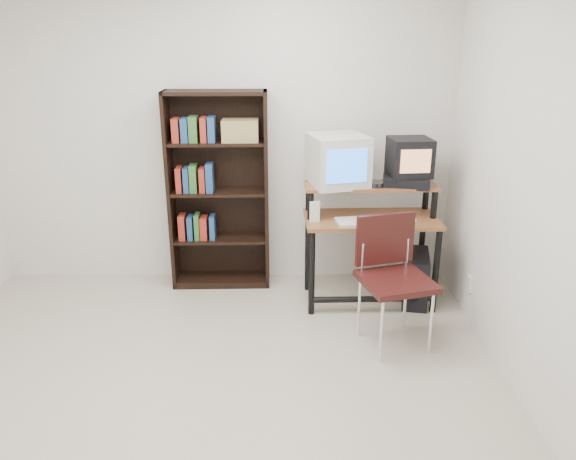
{
  "coord_description": "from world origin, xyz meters",
  "views": [
    {
      "loc": [
        0.56,
        -2.81,
        2.15
      ],
      "look_at": [
        0.58,
        1.1,
        0.76
      ],
      "focal_mm": 35.0,
      "sensor_mm": 36.0,
      "label": 1
    }
  ],
  "objects_px": {
    "pc_tower": "(415,278)",
    "computer_desk": "(371,224)",
    "crt_monitor": "(338,161)",
    "school_chair": "(392,267)",
    "crt_tv": "(410,157)",
    "bookshelf": "(219,188)"
  },
  "relations": [
    {
      "from": "pc_tower",
      "to": "computer_desk",
      "type": "bearing_deg",
      "value": -174.21
    },
    {
      "from": "computer_desk",
      "to": "crt_monitor",
      "type": "distance_m",
      "value": 0.58
    },
    {
      "from": "school_chair",
      "to": "crt_tv",
      "type": "bearing_deg",
      "value": 56.41
    },
    {
      "from": "crt_tv",
      "to": "school_chair",
      "type": "height_order",
      "value": "crt_tv"
    },
    {
      "from": "crt_monitor",
      "to": "pc_tower",
      "type": "bearing_deg",
      "value": -26.94
    },
    {
      "from": "pc_tower",
      "to": "bookshelf",
      "type": "distance_m",
      "value": 1.83
    },
    {
      "from": "computer_desk",
      "to": "pc_tower",
      "type": "bearing_deg",
      "value": -6.43
    },
    {
      "from": "crt_tv",
      "to": "school_chair",
      "type": "relative_size",
      "value": 0.37
    },
    {
      "from": "school_chair",
      "to": "crt_monitor",
      "type": "bearing_deg",
      "value": 97.28
    },
    {
      "from": "crt_monitor",
      "to": "pc_tower",
      "type": "xyz_separation_m",
      "value": [
        0.66,
        -0.15,
        -0.96
      ]
    },
    {
      "from": "crt_tv",
      "to": "bookshelf",
      "type": "relative_size",
      "value": 0.2
    },
    {
      "from": "crt_monitor",
      "to": "computer_desk",
      "type": "bearing_deg",
      "value": -37.41
    },
    {
      "from": "computer_desk",
      "to": "crt_monitor",
      "type": "xyz_separation_m",
      "value": [
        -0.27,
        0.12,
        0.5
      ]
    },
    {
      "from": "crt_monitor",
      "to": "school_chair",
      "type": "xyz_separation_m",
      "value": [
        0.33,
        -0.77,
        -0.6
      ]
    },
    {
      "from": "crt_monitor",
      "to": "crt_tv",
      "type": "distance_m",
      "value": 0.58
    },
    {
      "from": "crt_tv",
      "to": "school_chair",
      "type": "xyz_separation_m",
      "value": [
        -0.24,
        -0.77,
        -0.62
      ]
    },
    {
      "from": "computer_desk",
      "to": "bookshelf",
      "type": "bearing_deg",
      "value": 162.38
    },
    {
      "from": "school_chair",
      "to": "bookshelf",
      "type": "xyz_separation_m",
      "value": [
        -1.33,
        1.01,
        0.3
      ]
    },
    {
      "from": "crt_monitor",
      "to": "pc_tower",
      "type": "relative_size",
      "value": 1.16
    },
    {
      "from": "crt_tv",
      "to": "pc_tower",
      "type": "height_order",
      "value": "crt_tv"
    },
    {
      "from": "crt_tv",
      "to": "crt_monitor",
      "type": "bearing_deg",
      "value": 174.72
    },
    {
      "from": "crt_tv",
      "to": "computer_desk",
      "type": "bearing_deg",
      "value": -164.29
    }
  ]
}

